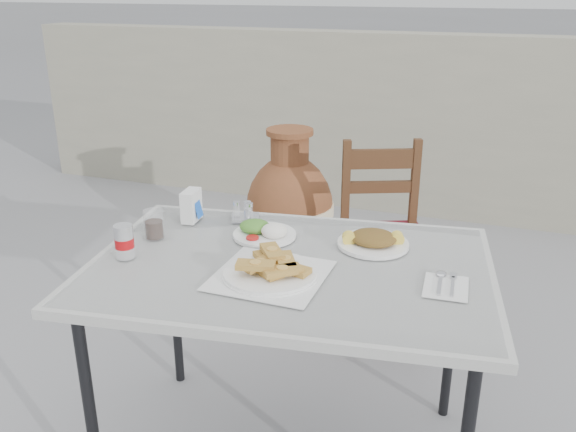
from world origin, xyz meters
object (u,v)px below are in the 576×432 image
(salad_chopped_plate, at_px, (373,240))
(soda_can, at_px, (124,241))
(cola_glass, at_px, (154,226))
(condiment_caddy, at_px, (245,213))
(napkin_holder, at_px, (191,206))
(cafe_table, at_px, (290,277))
(salad_rice_plate, at_px, (264,231))
(pide_plate, at_px, (270,267))
(terracotta_urn, at_px, (290,210))
(chair, at_px, (383,234))

(salad_chopped_plate, relative_size, soda_can, 2.18)
(salad_chopped_plate, xyz_separation_m, cola_glass, (-0.69, -0.17, 0.02))
(condiment_caddy, bearing_deg, salad_chopped_plate, -8.71)
(napkin_holder, bearing_deg, cola_glass, -109.50)
(cafe_table, distance_m, napkin_holder, 0.49)
(salad_chopped_plate, height_order, condiment_caddy, condiment_caddy)
(salad_rice_plate, relative_size, soda_can, 2.00)
(cola_glass, bearing_deg, salad_chopped_plate, 14.13)
(cafe_table, bearing_deg, salad_rice_plate, 132.83)
(pide_plate, bearing_deg, soda_can, -176.07)
(terracotta_urn, bearing_deg, condiment_caddy, -79.02)
(salad_rice_plate, relative_size, napkin_holder, 1.90)
(pide_plate, distance_m, soda_can, 0.46)
(salad_rice_plate, relative_size, condiment_caddy, 1.75)
(cafe_table, height_order, napkin_holder, napkin_holder)
(salad_chopped_plate, bearing_deg, cola_glass, -165.87)
(cafe_table, height_order, terracotta_urn, terracotta_urn)
(cola_glass, xyz_separation_m, terracotta_urn, (0.02, 1.26, -0.39))
(pide_plate, height_order, salad_chopped_plate, pide_plate)
(pide_plate, relative_size, cola_glass, 3.34)
(salad_chopped_plate, xyz_separation_m, chair, (-0.11, 0.78, -0.31))
(cola_glass, height_order, chair, chair)
(cola_glass, bearing_deg, soda_can, -90.18)
(soda_can, height_order, napkin_holder, napkin_holder)
(cafe_table, xyz_separation_m, cola_glass, (-0.48, 0.03, 0.09))
(salad_chopped_plate, distance_m, terracotta_urn, 1.33)
(condiment_caddy, bearing_deg, pide_plate, -57.34)
(salad_rice_plate, xyz_separation_m, soda_can, (-0.33, -0.29, 0.03))
(salad_rice_plate, relative_size, salad_chopped_plate, 0.92)
(napkin_holder, distance_m, condiment_caddy, 0.19)
(pide_plate, xyz_separation_m, salad_chopped_plate, (0.23, 0.31, -0.01))
(soda_can, relative_size, chair, 0.12)
(pide_plate, xyz_separation_m, condiment_caddy, (-0.24, 0.38, -0.00))
(condiment_caddy, xyz_separation_m, terracotta_urn, (-0.20, 1.02, -0.37))
(pide_plate, bearing_deg, condiment_caddy, 122.66)
(cafe_table, height_order, soda_can, soda_can)
(pide_plate, xyz_separation_m, soda_can, (-0.46, -0.03, 0.02))
(cafe_table, xyz_separation_m, condiment_caddy, (-0.26, 0.28, 0.07))
(cafe_table, relative_size, napkin_holder, 11.82)
(chair, bearing_deg, salad_rice_plate, -129.25)
(cola_glass, bearing_deg, cafe_table, -3.71)
(terracotta_urn, bearing_deg, salad_chopped_plate, -58.47)
(salad_chopped_plate, distance_m, napkin_holder, 0.64)
(salad_chopped_plate, bearing_deg, napkin_holder, 179.79)
(cafe_table, bearing_deg, salad_chopped_plate, 44.60)
(salad_rice_plate, bearing_deg, cola_glass, -159.15)
(pide_plate, distance_m, cola_glass, 0.48)
(cafe_table, relative_size, soda_can, 12.47)
(pide_plate, distance_m, salad_rice_plate, 0.29)
(pide_plate, relative_size, soda_can, 2.98)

